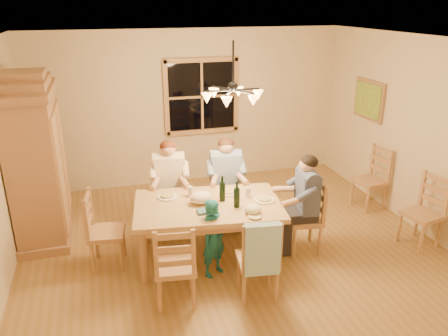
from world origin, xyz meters
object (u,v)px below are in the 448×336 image
object	(u,v)px
armoire	(38,164)
chair_spare_front	(420,224)
dining_table	(208,211)
chair_end_right	(303,229)
chair_far_left	(171,209)
chair_end_left	(108,243)
chair_near_right	(257,271)
chandelier	(233,94)
adult_slate_man	(306,192)
child	(214,238)
chair_spare_back	(368,190)
wine_bottle_a	(222,189)
wine_bottle_b	(237,194)
chair_near_left	(176,278)
adult_woman	(169,174)
chair_far_right	(226,205)
adult_plaid_man	(226,171)

from	to	relation	value
armoire	chair_spare_front	size ratio (longest dim) A/B	2.32
chair_spare_front	dining_table	bearing A→B (deg)	67.92
armoire	chair_end_right	xyz separation A→B (m)	(3.30, -1.41, -0.75)
chair_far_left	chair_end_left	size ratio (longest dim) A/B	1.00
armoire	chair_end_right	bearing A→B (deg)	-23.15
chair_far_left	chair_spare_front	bearing A→B (deg)	163.86
chair_near_right	chair_spare_front	world-z (taller)	same
chandelier	chair_end_right	distance (m)	2.01
armoire	chair_end_left	size ratio (longest dim) A/B	2.32
adult_slate_man	child	world-z (taller)	adult_slate_man
chair_spare_back	chandelier	bearing A→B (deg)	93.67
wine_bottle_a	wine_bottle_b	world-z (taller)	same
chair_near_left	chair_spare_front	distance (m)	3.39
chair_far_left	chair_end_right	bearing A→B (deg)	153.43
chair_spare_front	chair_spare_back	world-z (taller)	same
wine_bottle_b	chair_spare_front	size ratio (longest dim) A/B	0.33
adult_slate_man	chair_spare_front	world-z (taller)	adult_slate_man
adult_slate_man	wine_bottle_a	world-z (taller)	adult_slate_man
dining_table	armoire	bearing A→B (deg)	148.95
dining_table	chair_end_right	bearing A→B (deg)	-7.95
chandelier	chair_near_left	size ratio (longest dim) A/B	0.78
chair_end_right	wine_bottle_b	size ratio (longest dim) A/B	3.00
chair_end_left	adult_woman	size ratio (longest dim) A/B	1.13
chair_far_right	adult_slate_man	size ratio (longest dim) A/B	1.13
chandelier	adult_plaid_man	distance (m)	1.39
wine_bottle_a	chair_far_left	bearing A→B (deg)	121.29
chair_near_right	child	world-z (taller)	chair_near_right
chair_end_right	chair_spare_front	bearing A→B (deg)	-93.66
wine_bottle_b	child	distance (m)	0.59
armoire	chair_near_left	size ratio (longest dim) A/B	2.32
chair_near_right	adult_plaid_man	world-z (taller)	adult_plaid_man
armoire	chair_spare_back	bearing A→B (deg)	-6.23
chair_far_right	wine_bottle_a	bearing A→B (deg)	78.38
chair_end_left	chair_near_left	bearing A→B (deg)	43.26
adult_plaid_man	chandelier	bearing A→B (deg)	88.87
armoire	chair_spare_back	distance (m)	4.96
adult_plaid_man	child	xyz separation A→B (m)	(-0.49, -1.18, -0.35)
chair_far_right	chair_spare_front	distance (m)	2.68
chair_spare_back	chair_end_left	bearing A→B (deg)	88.66
adult_slate_man	wine_bottle_b	xyz separation A→B (m)	(-0.93, -0.00, 0.08)
chandelier	chair_near_left	bearing A→B (deg)	-134.51
armoire	chair_end_right	world-z (taller)	armoire
armoire	chair_far_left	xyz separation A→B (m)	(1.73, -0.33, -0.75)
armoire	wine_bottle_b	world-z (taller)	armoire
child	chair_end_right	bearing A→B (deg)	-21.26
dining_table	chair_near_left	world-z (taller)	chair_near_left
chair_near_right	child	xyz separation A→B (m)	(-0.36, 0.53, 0.19)
wine_bottle_a	wine_bottle_b	xyz separation A→B (m)	(0.12, -0.22, 0.00)
chair_end_right	chair_spare_front	world-z (taller)	same
chair_spare_front	chair_end_right	bearing A→B (deg)	66.31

